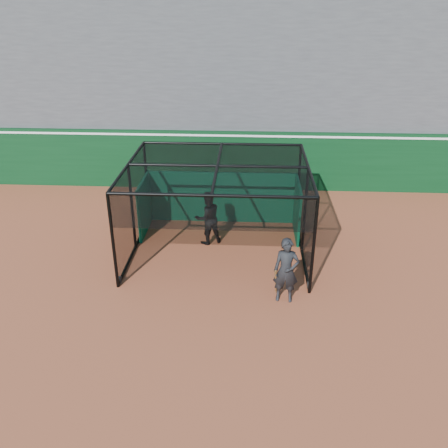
{
  "coord_description": "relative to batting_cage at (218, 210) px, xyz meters",
  "views": [
    {
      "loc": [
        1.77,
        -10.69,
        7.66
      ],
      "look_at": [
        1.09,
        2.0,
        1.4
      ],
      "focal_mm": 38.0,
      "sensor_mm": 36.0,
      "label": 1
    }
  ],
  "objects": [
    {
      "name": "batter",
      "position": [
        -0.37,
        0.5,
        -0.53
      ],
      "size": [
        1.11,
        1.02,
        1.85
      ],
      "primitive_type": "imported",
      "rotation": [
        0.0,
        0.0,
        3.6
      ],
      "color": "black",
      "rests_on": "ground"
    },
    {
      "name": "grandstand",
      "position": [
        -0.85,
        9.35,
        3.02
      ],
      "size": [
        50.0,
        7.85,
        8.95
      ],
      "color": "#4C4C4F",
      "rests_on": "ground"
    },
    {
      "name": "batting_cage",
      "position": [
        0.0,
        0.0,
        0.0
      ],
      "size": [
        5.57,
        4.73,
        2.91
      ],
      "color": "black",
      "rests_on": "ground"
    },
    {
      "name": "ground",
      "position": [
        -0.85,
        -2.92,
        -1.45
      ],
      "size": [
        120.0,
        120.0,
        0.0
      ],
      "primitive_type": "plane",
      "color": "brown",
      "rests_on": "ground"
    },
    {
      "name": "outfield_wall",
      "position": [
        -0.85,
        5.58,
        -0.16
      ],
      "size": [
        50.0,
        0.5,
        2.5
      ],
      "color": "#093315",
      "rests_on": "ground"
    },
    {
      "name": "on_deck_player",
      "position": [
        2.01,
        -2.71,
        -0.52
      ],
      "size": [
        0.71,
        0.49,
        1.87
      ],
      "color": "black",
      "rests_on": "ground"
    }
  ]
}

